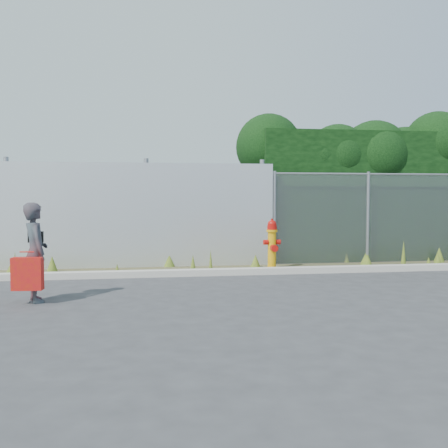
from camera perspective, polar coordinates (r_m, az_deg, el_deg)
ground at (r=7.87m, az=3.71°, el=-7.84°), size 80.00×80.00×0.00m
curb at (r=9.60m, az=1.42°, el=-5.46°), size 16.00×0.22×0.12m
weed_strip at (r=10.32m, az=2.41°, el=-4.58°), size 16.00×1.30×0.54m
corrugated_fence at (r=10.68m, az=-17.16°, el=0.90°), size 8.50×0.21×2.30m
chainlink_fence at (r=12.09m, az=20.63°, el=0.75°), size 6.50×0.07×2.05m
hedge at (r=12.99m, az=18.72°, el=5.02°), size 7.81×2.18×3.57m
fire_hydrant at (r=10.16m, az=5.50°, el=-2.44°), size 0.35×0.32×1.05m
woman at (r=7.59m, az=-20.77°, el=-3.04°), size 0.52×0.61×1.42m
red_tote_bag at (r=7.45m, az=-21.55°, el=-5.30°), size 0.41×0.15×0.54m
black_shoulder_bag at (r=7.72m, az=-20.72°, el=-1.39°), size 0.21×0.09×0.16m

